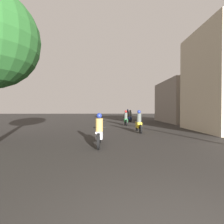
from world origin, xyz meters
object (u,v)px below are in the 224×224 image
(building_right_far, at_px, (180,102))
(motorcycle_silver, at_px, (99,132))
(motorcycle_blue, at_px, (130,117))
(motorcycle_orange, at_px, (128,115))
(motorcycle_yellow, at_px, (139,123))
(motorcycle_green, at_px, (126,119))

(building_right_far, bearing_deg, motorcycle_silver, -124.34)
(motorcycle_blue, height_order, motorcycle_orange, motorcycle_orange)
(motorcycle_blue, relative_size, building_right_far, 0.25)
(motorcycle_blue, bearing_deg, motorcycle_yellow, -99.42)
(motorcycle_green, bearing_deg, motorcycle_silver, -97.95)
(motorcycle_green, xyz_separation_m, motorcycle_orange, (1.31, 9.41, 0.04))
(motorcycle_green, bearing_deg, motorcycle_orange, 86.96)
(motorcycle_blue, distance_m, motorcycle_orange, 4.98)
(motorcycle_silver, bearing_deg, building_right_far, 65.24)
(motorcycle_yellow, distance_m, building_right_far, 11.59)
(motorcycle_silver, bearing_deg, motorcycle_green, 86.74)
(motorcycle_silver, relative_size, motorcycle_yellow, 1.04)
(motorcycle_blue, xyz_separation_m, motorcycle_orange, (0.28, 4.97, 0.03))
(motorcycle_silver, xyz_separation_m, motorcycle_green, (2.22, 9.72, 0.01))
(motorcycle_silver, height_order, motorcycle_yellow, motorcycle_yellow)
(motorcycle_blue, bearing_deg, motorcycle_silver, -108.36)
(building_right_far, bearing_deg, motorcycle_yellow, -126.40)
(motorcycle_green, height_order, motorcycle_blue, motorcycle_blue)
(motorcycle_silver, height_order, motorcycle_green, motorcycle_green)
(motorcycle_blue, bearing_deg, motorcycle_green, -108.55)
(motorcycle_yellow, relative_size, motorcycle_green, 1.05)
(motorcycle_yellow, distance_m, motorcycle_green, 5.23)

